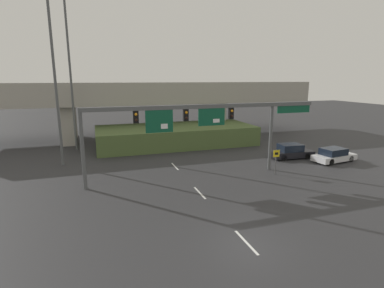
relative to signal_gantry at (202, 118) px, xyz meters
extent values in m
plane|color=#2D2D30|center=(-1.32, -10.57, -5.01)|extent=(160.00, 160.00, 0.00)
cube|color=silver|center=(-1.32, -10.40, -5.01)|extent=(0.14, 2.40, 0.01)
cube|color=silver|center=(-1.32, -3.38, -5.01)|extent=(0.14, 2.40, 0.01)
cube|color=silver|center=(-1.32, 3.64, -5.01)|extent=(0.14, 2.40, 0.01)
cube|color=silver|center=(-1.32, 10.66, -5.01)|extent=(0.14, 2.40, 0.01)
cube|color=silver|center=(-1.32, 17.68, -5.01)|extent=(0.14, 2.40, 0.01)
cylinder|color=#515456|center=(-9.18, 0.02, -1.98)|extent=(0.28, 0.28, 6.05)
cylinder|color=#515456|center=(6.54, 0.02, -1.98)|extent=(0.28, 0.28, 6.05)
cube|color=#515456|center=(0.65, 0.02, 0.88)|extent=(19.65, 0.32, 0.32)
cube|color=black|center=(-5.25, 0.02, 0.25)|extent=(0.40, 0.28, 0.95)
sphere|color=orange|center=(-5.25, -0.15, 0.46)|extent=(0.22, 0.22, 0.22)
sphere|color=black|center=(-5.25, -0.15, 0.03)|extent=(0.22, 0.22, 0.22)
cube|color=black|center=(-1.32, 0.02, 0.25)|extent=(0.40, 0.28, 0.95)
sphere|color=orange|center=(-1.32, -0.15, 0.46)|extent=(0.22, 0.22, 0.22)
sphere|color=black|center=(-1.32, -0.15, 0.03)|extent=(0.22, 0.22, 0.22)
cube|color=black|center=(2.61, 0.02, 0.25)|extent=(0.40, 0.28, 0.95)
sphere|color=orange|center=(2.61, -0.15, 0.46)|extent=(0.22, 0.22, 0.22)
sphere|color=black|center=(2.61, -0.15, 0.03)|extent=(0.22, 0.22, 0.22)
cube|color=#0F4C33|center=(-3.48, -0.08, -0.15)|extent=(2.14, 0.08, 1.74)
cube|color=white|center=(-3.11, -0.13, -0.54)|extent=(0.54, 0.03, 0.38)
cube|color=#0F4C33|center=(0.84, -0.08, 0.02)|extent=(2.28, 0.08, 1.40)
cube|color=white|center=(1.24, -0.13, -0.29)|extent=(0.57, 0.03, 0.31)
cube|color=#0F4C33|center=(8.70, -0.04, 0.40)|extent=(3.33, 0.07, 0.64)
cylinder|color=#4C4C4C|center=(6.27, -1.36, -3.91)|extent=(0.08, 0.08, 2.21)
cube|color=yellow|center=(6.27, -1.41, -3.15)|extent=(0.60, 0.03, 0.60)
cube|color=black|center=(6.27, -1.43, -3.15)|extent=(0.33, 0.01, 0.21)
cylinder|color=#515456|center=(-11.35, 7.39, 2.61)|extent=(0.24, 0.24, 15.25)
cylinder|color=#515456|center=(-10.41, 13.55, 3.25)|extent=(0.24, 0.24, 16.52)
cube|color=#A39E93|center=(-1.32, 19.45, 0.73)|extent=(47.33, 8.93, 1.92)
cube|color=#A39E93|center=(-1.32, 15.19, 2.14)|extent=(47.33, 0.40, 0.90)
cube|color=#A39E93|center=(-11.38, 19.45, -2.62)|extent=(1.40, 7.14, 4.78)
cube|color=#A39E93|center=(8.74, 19.45, -2.62)|extent=(1.40, 7.14, 4.78)
cube|color=#4C6033|center=(1.31, 12.91, -3.86)|extent=(19.16, 8.04, 2.29)
cube|color=black|center=(10.97, 2.84, -4.55)|extent=(4.47, 2.12, 0.61)
cube|color=black|center=(10.80, 2.85, -3.89)|extent=(2.37, 1.79, 0.71)
cylinder|color=black|center=(12.37, 3.54, -4.69)|extent=(0.65, 0.27, 0.64)
cylinder|color=black|center=(12.26, 1.94, -4.69)|extent=(0.65, 0.27, 0.64)
cylinder|color=black|center=(9.68, 3.73, -4.69)|extent=(0.65, 0.27, 0.64)
cylinder|color=black|center=(9.57, 2.14, -4.69)|extent=(0.65, 0.27, 0.64)
cube|color=silver|center=(14.16, 0.37, -4.57)|extent=(4.66, 2.40, 0.55)
cube|color=black|center=(13.98, 0.35, -3.97)|extent=(2.51, 1.94, 0.66)
cylinder|color=black|center=(15.42, 1.35, -4.69)|extent=(0.66, 0.30, 0.64)
cylinder|color=black|center=(15.63, -0.25, -4.69)|extent=(0.66, 0.30, 0.64)
cylinder|color=black|center=(12.68, 0.99, -4.69)|extent=(0.66, 0.30, 0.64)
cylinder|color=black|center=(12.89, -0.61, -4.69)|extent=(0.66, 0.30, 0.64)
camera|label=1|loc=(-8.17, -22.56, 3.07)|focal=28.00mm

